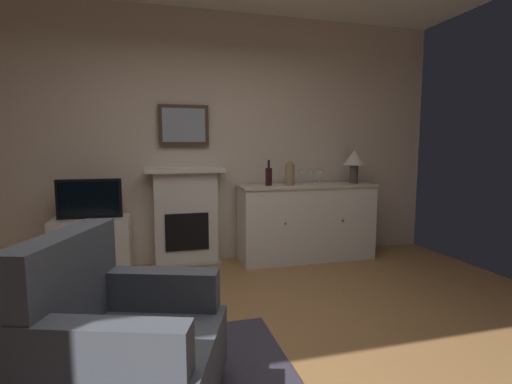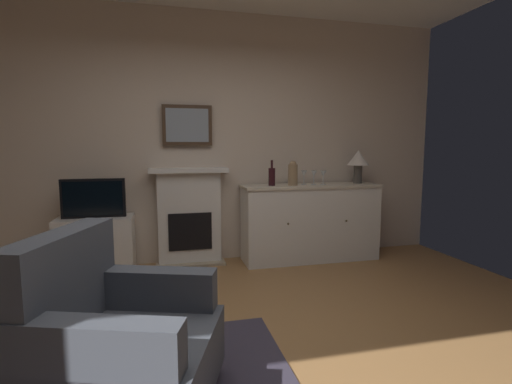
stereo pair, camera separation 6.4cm
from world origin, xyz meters
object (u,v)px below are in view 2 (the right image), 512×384
object	(u,v)px
sideboard_cabinet	(310,222)
vase_decorative	(293,173)
table_lamp	(358,160)
tv_cabinet	(96,246)
wine_glass_right	(323,174)
fireplace_unit	(189,216)
armchair	(117,341)
wine_bottle	(272,176)
wine_glass_left	(304,174)
tv_set	(94,198)
framed_picture	(187,125)
wine_glass_center	(314,174)

from	to	relation	value
sideboard_cabinet	vase_decorative	world-z (taller)	vase_decorative
table_lamp	tv_cabinet	xyz separation A→B (m)	(-2.98, 0.02, -0.87)
wine_glass_right	table_lamp	bearing A→B (deg)	4.57
fireplace_unit	armchair	size ratio (longest dim) A/B	1.09
wine_glass_right	armchair	distance (m)	3.07
table_lamp	vase_decorative	size ratio (longest dim) A/B	1.42
fireplace_unit	vase_decorative	size ratio (longest dim) A/B	3.91
wine_bottle	wine_glass_left	size ratio (longest dim) A/B	1.76
wine_bottle	wine_glass_left	world-z (taller)	wine_bottle
tv_set	sideboard_cabinet	bearing A→B (deg)	0.20
framed_picture	sideboard_cabinet	distance (m)	1.81
framed_picture	tv_cabinet	world-z (taller)	framed_picture
fireplace_unit	tv_set	size ratio (longest dim) A/B	1.77
sideboard_cabinet	tv_set	world-z (taller)	tv_set
framed_picture	wine_glass_left	size ratio (longest dim) A/B	3.33
table_lamp	wine_glass_center	bearing A→B (deg)	-178.14
framed_picture	tv_set	xyz separation A→B (m)	(-0.98, -0.23, -0.76)
fireplace_unit	wine_glass_left	xyz separation A→B (m)	(1.32, -0.16, 0.47)
sideboard_cabinet	vase_decorative	bearing A→B (deg)	-168.18
tv_cabinet	wine_glass_right	bearing A→B (deg)	-1.19
framed_picture	vase_decorative	bearing A→B (deg)	-13.25
sideboard_cabinet	armchair	distance (m)	2.94
vase_decorative	tv_set	distance (m)	2.14
framed_picture	vase_decorative	distance (m)	1.31
fireplace_unit	wine_glass_center	bearing A→B (deg)	-7.82
fireplace_unit	tv_cabinet	size ratio (longest dim) A/B	1.47
sideboard_cabinet	wine_glass_center	size ratio (longest dim) A/B	9.84
sideboard_cabinet	table_lamp	world-z (taller)	table_lamp
fireplace_unit	framed_picture	world-z (taller)	framed_picture
table_lamp	wine_bottle	distance (m)	1.10
table_lamp	armchair	size ratio (longest dim) A/B	0.40
tv_set	armchair	distance (m)	2.32
table_lamp	tv_cabinet	bearing A→B (deg)	179.71
sideboard_cabinet	table_lamp	xyz separation A→B (m)	(0.61, 0.00, 0.73)
framed_picture	vase_decorative	xyz separation A→B (m)	(1.16, -0.27, -0.54)
wine_glass_right	tv_cabinet	world-z (taller)	wine_glass_right
vase_decorative	tv_set	size ratio (longest dim) A/B	0.45
fireplace_unit	wine_glass_left	distance (m)	1.41
wine_glass_center	wine_bottle	bearing A→B (deg)	179.54
wine_bottle	tv_cabinet	bearing A→B (deg)	179.10
fireplace_unit	wine_bottle	size ratio (longest dim) A/B	3.79
wine_glass_left	wine_glass_right	xyz separation A→B (m)	(0.22, -0.05, 0.00)
tv_cabinet	sideboard_cabinet	bearing A→B (deg)	-0.36
sideboard_cabinet	tv_cabinet	bearing A→B (deg)	179.64
wine_glass_right	framed_picture	bearing A→B (deg)	170.41
wine_bottle	armchair	world-z (taller)	wine_bottle
tv_cabinet	tv_set	size ratio (longest dim) A/B	1.21
wine_bottle	sideboard_cabinet	bearing A→B (deg)	1.75
wine_bottle	tv_cabinet	distance (m)	2.02
wine_glass_center	tv_set	xyz separation A→B (m)	(-2.40, 0.01, -0.21)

